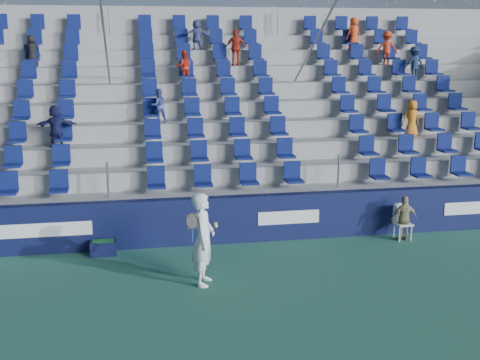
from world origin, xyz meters
TOP-DOWN VIEW (x-y plane):
  - ground at (0.00, 0.00)m, footprint 70.00×70.00m
  - sponsor_wall at (0.00, 3.15)m, footprint 24.00×0.32m
  - grandstand at (0.00, 8.24)m, footprint 24.00×8.17m
  - tennis_player at (-0.97, 0.58)m, footprint 0.72×0.82m
  - line_judge_chair at (4.43, 2.65)m, footprint 0.44×0.45m
  - line_judge at (4.43, 2.50)m, footprint 0.69×0.29m
  - ball_bin at (-3.15, 2.75)m, footprint 0.62×0.41m

SIDE VIEW (x-z plane):
  - ground at x=0.00m, z-range 0.00..0.00m
  - ball_bin at x=-3.15m, z-range 0.01..0.36m
  - line_judge_chair at x=4.43m, z-range 0.06..0.99m
  - line_judge at x=4.43m, z-range 0.00..1.18m
  - sponsor_wall at x=0.00m, z-range 0.00..1.20m
  - tennis_player at x=-0.97m, z-range 0.00..1.98m
  - grandstand at x=0.00m, z-range -1.18..5.45m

